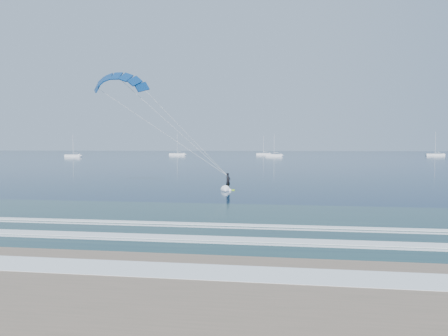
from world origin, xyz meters
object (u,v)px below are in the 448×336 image
Objects in this scene: sailboat_3 at (274,155)px; sailboat_1 at (177,154)px; kitesurfer_rig at (173,127)px; sailboat_2 at (263,154)px; sailboat_0 at (73,156)px; sailboat_4 at (435,155)px.

sailboat_1 is at bearing 163.23° from sailboat_3.
sailboat_3 is at bearing 86.87° from kitesurfer_rig.
kitesurfer_rig is at bearing -90.68° from sailboat_2.
sailboat_2 is (90.72, 54.91, 0.00)m from sailboat_0.
sailboat_1 is 1.10× the size of sailboat_3.
sailboat_1 reaches higher than sailboat_0.
sailboat_1 is (-46.75, 180.82, -6.59)m from kitesurfer_rig.
kitesurfer_rig is 1.24× the size of sailboat_4.
sailboat_1 is 0.97× the size of sailboat_4.
sailboat_0 is 191.70m from sailboat_4.
sailboat_4 is at bearing 3.60° from sailboat_1.
sailboat_3 is 0.89× the size of sailboat_4.
sailboat_3 is at bearing -16.77° from sailboat_1.
kitesurfer_rig reaches higher than sailboat_4.
sailboat_3 is at bearing -77.73° from sailboat_2.
sailboat_2 is at bearing 15.75° from sailboat_1.
sailboat_3 reaches higher than sailboat_2.
sailboat_3 is (97.38, 24.29, 0.01)m from sailboat_0.
sailboat_0 is 106.05m from sailboat_2.
sailboat_2 is at bearing 177.08° from sailboat_4.
sailboat_3 is 91.38m from sailboat_4.
sailboat_3 reaches higher than sailboat_0.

